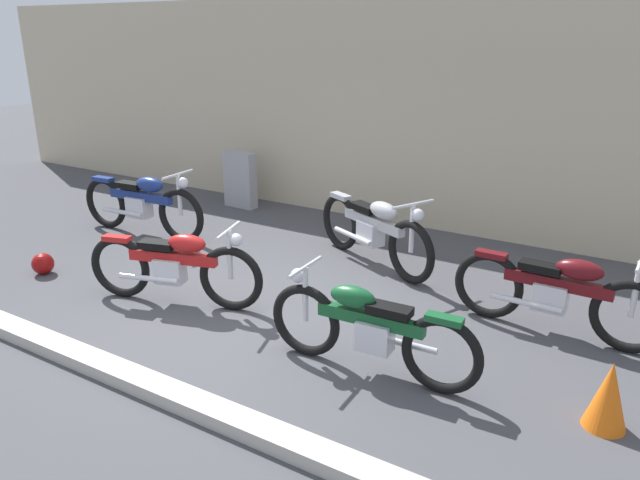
{
  "coord_description": "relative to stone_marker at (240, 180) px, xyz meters",
  "views": [
    {
      "loc": [
        3.75,
        -4.26,
        2.84
      ],
      "look_at": [
        0.3,
        1.34,
        0.55
      ],
      "focal_mm": 33.59,
      "sensor_mm": 36.0,
      "label": 1
    }
  ],
  "objects": [
    {
      "name": "traffic_cone",
      "position": [
        6.18,
        -3.32,
        -0.2
      ],
      "size": [
        0.32,
        0.32,
        0.55
      ],
      "primitive_type": "cone",
      "color": "orange",
      "rests_on": "ground_plane"
    },
    {
      "name": "building_wall",
      "position": [
        2.6,
        0.71,
        1.21
      ],
      "size": [
        18.0,
        0.3,
        3.36
      ],
      "primitive_type": "cube",
      "color": "beige",
      "rests_on": "ground_plane"
    },
    {
      "name": "motorcycle_maroon",
      "position": [
        5.54,
        -1.97,
        -0.03
      ],
      "size": [
        2.06,
        0.58,
        0.92
      ],
      "rotation": [
        0.0,
        0.0,
        -0.03
      ],
      "color": "black",
      "rests_on": "ground_plane"
    },
    {
      "name": "motorcycle_blue",
      "position": [
        -0.27,
        -1.93,
        0.01
      ],
      "size": [
        2.24,
        0.63,
        1.0
      ],
      "rotation": [
        0.0,
        0.0,
        0.07
      ],
      "color": "black",
      "rests_on": "ground_plane"
    },
    {
      "name": "stone_marker",
      "position": [
        0.0,
        0.0,
        0.0
      ],
      "size": [
        0.6,
        0.23,
        0.94
      ],
      "primitive_type": "cube",
      "rotation": [
        0.0,
        0.0,
        -0.05
      ],
      "color": "#9E9EA3",
      "rests_on": "ground_plane"
    },
    {
      "name": "motorcycle_red",
      "position": [
        1.84,
        -3.41,
        -0.03
      ],
      "size": [
        1.99,
        0.81,
        0.92
      ],
      "rotation": [
        0.0,
        0.0,
        0.3
      ],
      "color": "black",
      "rests_on": "ground_plane"
    },
    {
      "name": "curb_strip",
      "position": [
        2.6,
        -4.81,
        -0.41
      ],
      "size": [
        18.0,
        0.24,
        0.12
      ],
      "primitive_type": "cube",
      "color": "#B7B2A8",
      "rests_on": "ground_plane"
    },
    {
      "name": "motorcycle_green",
      "position": [
        4.29,
        -3.57,
        -0.04
      ],
      "size": [
        1.99,
        0.55,
        0.89
      ],
      "rotation": [
        0.0,
        0.0,
        3.19
      ],
      "color": "black",
      "rests_on": "ground_plane"
    },
    {
      "name": "motorcycle_silver",
      "position": [
        3.16,
        -1.24,
        0.0
      ],
      "size": [
        2.04,
        1.09,
        0.99
      ],
      "rotation": [
        0.0,
        0.0,
        -0.43
      ],
      "color": "black",
      "rests_on": "ground_plane"
    },
    {
      "name": "ground_plane",
      "position": [
        2.6,
        -3.46,
        -0.47
      ],
      "size": [
        40.0,
        40.0,
        0.0
      ],
      "primitive_type": "plane",
      "color": "#47474C"
    },
    {
      "name": "helmet",
      "position": [
        -0.18,
        -3.66,
        -0.34
      ],
      "size": [
        0.27,
        0.27,
        0.27
      ],
      "primitive_type": "sphere",
      "color": "maroon",
      "rests_on": "ground_plane"
    }
  ]
}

